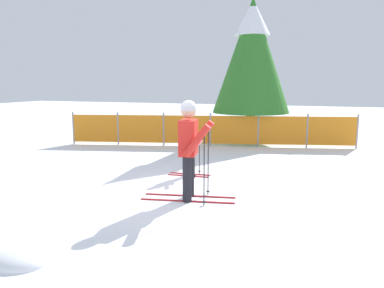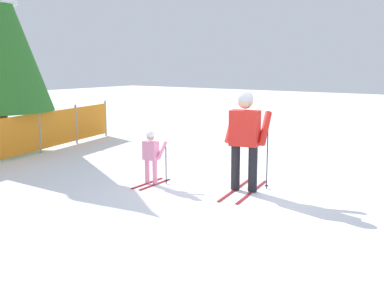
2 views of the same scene
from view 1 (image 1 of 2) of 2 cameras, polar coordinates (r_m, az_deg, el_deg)
ground_plane at (r=7.29m, az=-1.31°, el=-7.89°), size 60.00×60.00×0.00m
skier_adult at (r=6.84m, az=-0.36°, el=0.44°), size 1.78×0.85×1.85m
skier_child at (r=8.71m, az=-0.32°, el=-0.92°), size 1.00×0.52×1.05m
safety_fence at (r=12.80m, az=2.81°, el=2.19°), size 9.46×2.45×1.14m
conifer_far at (r=13.81m, az=9.13°, el=13.43°), size 2.76×2.76×5.13m
snow_mound at (r=5.27m, az=-24.68°, el=-15.73°), size 0.85×0.72×0.34m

